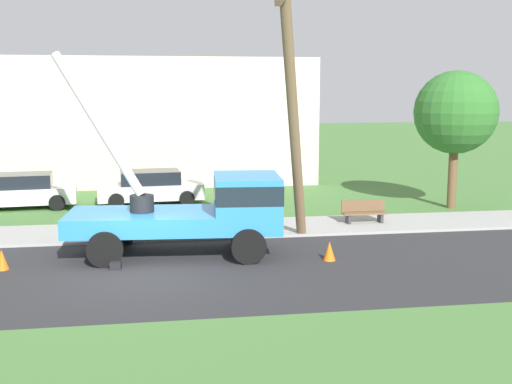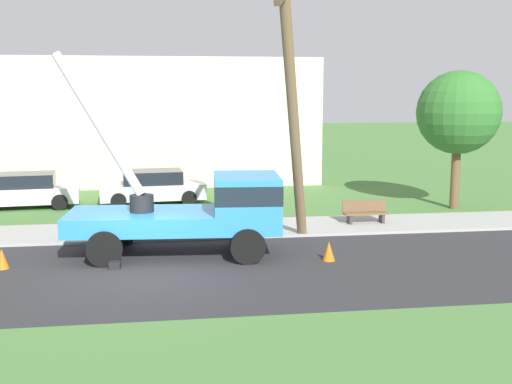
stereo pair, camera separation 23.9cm
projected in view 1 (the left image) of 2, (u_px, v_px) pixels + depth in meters
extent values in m
plane|color=#477538|center=(147.00, 199.00, 28.69)|extent=(120.00, 120.00, 0.00)
cube|color=#2B2B2D|center=(143.00, 274.00, 16.99)|extent=(80.00, 7.15, 0.01)
cube|color=#9E9E99|center=(145.00, 232.00, 21.86)|extent=(80.00, 2.86, 0.10)
cube|color=#2D84C6|center=(142.00, 221.00, 18.81)|extent=(4.46, 2.70, 0.55)
cube|color=#2D84C6|center=(247.00, 202.00, 18.99)|extent=(2.07, 2.53, 1.60)
cube|color=#19232D|center=(247.00, 190.00, 18.93)|extent=(2.09, 2.55, 0.56)
cylinder|color=black|center=(142.00, 204.00, 18.73)|extent=(0.70, 0.70, 0.50)
cylinder|color=silver|center=(98.00, 124.00, 18.90)|extent=(2.80, 1.84, 4.26)
cube|color=black|center=(116.00, 266.00, 17.49)|extent=(0.32, 0.32, 0.20)
cube|color=black|center=(128.00, 241.00, 20.34)|extent=(0.32, 0.32, 0.20)
cylinder|color=black|center=(248.00, 246.00, 17.97)|extent=(1.00, 0.30, 1.00)
cylinder|color=black|center=(243.00, 228.00, 20.33)|extent=(1.00, 0.30, 1.00)
cylinder|color=black|center=(105.00, 249.00, 17.64)|extent=(1.00, 0.30, 1.00)
cylinder|color=black|center=(116.00, 230.00, 20.00)|extent=(1.00, 0.30, 1.00)
cylinder|color=brown|center=(293.00, 111.00, 19.31)|extent=(1.72, 3.28, 8.54)
cone|color=orange|center=(329.00, 251.00, 18.35)|extent=(0.36, 0.36, 0.56)
cone|color=orange|center=(2.00, 260.00, 17.41)|extent=(0.36, 0.36, 0.56)
cube|color=silver|center=(21.00, 195.00, 26.34)|extent=(4.54, 2.18, 0.65)
cube|color=black|center=(20.00, 180.00, 26.24)|extent=(2.60, 1.87, 0.55)
cylinder|color=black|center=(57.00, 203.00, 25.86)|extent=(0.64, 0.22, 0.64)
cylinder|color=black|center=(59.00, 195.00, 27.58)|extent=(0.64, 0.22, 0.64)
cube|color=#B7B7BF|center=(150.00, 191.00, 27.36)|extent=(4.52, 2.13, 0.65)
cube|color=black|center=(150.00, 177.00, 27.27)|extent=(2.58, 1.84, 0.55)
cylinder|color=black|center=(187.00, 198.00, 26.87)|extent=(0.64, 0.22, 0.64)
cylinder|color=black|center=(182.00, 192.00, 28.60)|extent=(0.64, 0.22, 0.64)
cylinder|color=black|center=(116.00, 201.00, 26.20)|extent=(0.64, 0.22, 0.64)
cylinder|color=black|center=(115.00, 194.00, 27.93)|extent=(0.64, 0.22, 0.64)
cube|color=brown|center=(364.00, 213.00, 23.00)|extent=(1.60, 0.44, 0.06)
cube|color=brown|center=(363.00, 205.00, 23.15)|extent=(1.60, 0.06, 0.40)
cube|color=#333338|center=(348.00, 220.00, 22.94)|extent=(0.10, 0.40, 0.45)
cube|color=#333338|center=(380.00, 219.00, 23.13)|extent=(0.10, 0.40, 0.45)
cylinder|color=brown|center=(453.00, 164.00, 26.16)|extent=(0.36, 0.36, 3.66)
sphere|color=#2D6B28|center=(456.00, 112.00, 25.83)|extent=(3.35, 3.35, 3.35)
cube|color=beige|center=(139.00, 121.00, 33.74)|extent=(18.00, 6.00, 6.40)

